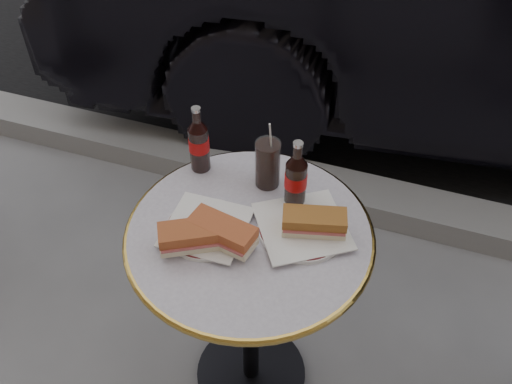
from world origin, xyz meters
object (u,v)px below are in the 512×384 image
(plate_left, at_px, (206,229))
(cola_bottle_left, at_px, (198,139))
(bistro_table, at_px, (250,314))
(plate_right, at_px, (302,228))
(cola_glass, at_px, (268,164))
(cola_bottle_right, at_px, (296,175))

(plate_left, distance_m, cola_bottle_left, 0.25)
(bistro_table, xyz_separation_m, plate_left, (-0.10, -0.03, 0.37))
(plate_right, relative_size, cola_glass, 1.59)
(cola_bottle_right, distance_m, cola_glass, 0.11)
(cola_bottle_left, bearing_deg, cola_glass, 0.04)
(plate_left, height_order, plate_right, same)
(bistro_table, relative_size, plate_left, 3.63)
(bistro_table, relative_size, plate_right, 3.34)
(bistro_table, bearing_deg, cola_glass, 93.91)
(cola_glass, bearing_deg, plate_right, -44.35)
(cola_bottle_left, bearing_deg, bistro_table, -40.80)
(plate_right, xyz_separation_m, cola_bottle_left, (-0.33, 0.13, 0.09))
(plate_left, relative_size, plate_right, 0.92)
(bistro_table, xyz_separation_m, cola_bottle_left, (-0.20, 0.18, 0.47))
(cola_bottle_left, relative_size, cola_glass, 1.46)
(plate_left, distance_m, plate_right, 0.24)
(plate_left, xyz_separation_m, cola_bottle_left, (-0.10, 0.21, 0.09))
(cola_bottle_left, distance_m, cola_bottle_right, 0.29)
(bistro_table, relative_size, cola_glass, 5.31)
(plate_left, distance_m, cola_bottle_right, 0.26)
(plate_left, xyz_separation_m, plate_right, (0.22, 0.08, 0.00))
(bistro_table, relative_size, cola_bottle_right, 3.58)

